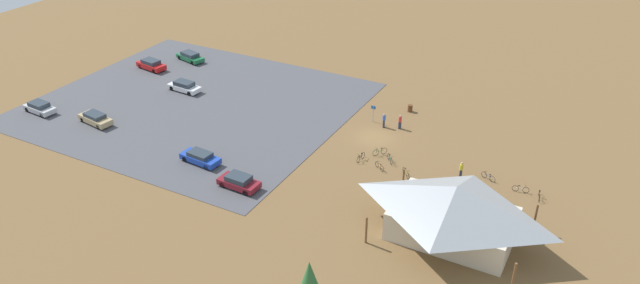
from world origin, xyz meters
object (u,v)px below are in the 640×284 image
Objects in this scene: visitor_at_bikes at (400,122)px; visitor_crossing_yard at (461,169)px; bicycle_orange_near_sign at (380,166)px; bicycle_yellow_edge_north at (406,173)px; car_red_inner_stall at (151,65)px; bicycle_white_mid_cluster at (521,189)px; car_blue_second_row at (200,157)px; lot_sign at (373,111)px; car_tan_near_entry at (95,118)px; trash_bin at (410,108)px; bicycle_black_lone_west at (361,157)px; car_silver_mid_lot at (40,107)px; bicycle_blue_yard_center at (488,177)px; bicycle_teal_back_row at (390,159)px; car_white_far_end at (184,86)px; bicycle_red_edge_south at (539,196)px; bike_pavilion at (454,209)px; car_green_front_row at (190,57)px; bicycle_green_front_row at (380,152)px.

visitor_crossing_yard reaches higher than visitor_at_bikes.
bicycle_yellow_edge_north is (-2.91, -0.03, 0.03)m from bicycle_orange_near_sign.
bicycle_white_mid_cluster is at bearing 172.59° from car_red_inner_stall.
car_blue_second_row is 28.49m from car_red_inner_stall.
car_tan_near_entry is (29.00, 16.15, -0.68)m from lot_sign.
trash_bin is 13.65m from bicycle_black_lone_west.
car_silver_mid_lot is 44.29m from visitor_at_bikes.
visitor_crossing_yard is at bearing 143.34° from visitor_at_bikes.
lot_sign is 34.83m from car_red_inner_stall.
bicycle_white_mid_cluster is 11.31m from bicycle_yellow_edge_north.
bicycle_blue_yard_center is 29.98m from car_blue_second_row.
car_white_far_end is (31.07, -4.01, 0.34)m from bicycle_teal_back_row.
visitor_crossing_yard reaches higher than bicycle_yellow_edge_north.
car_red_inner_stall reaches higher than bicycle_teal_back_row.
bicycle_teal_back_row is 0.30× the size of car_tan_near_entry.
bicycle_yellow_edge_north is at bearing 108.99° from trash_bin.
car_silver_mid_lot is 0.93× the size of car_red_inner_stall.
lot_sign reaches higher than trash_bin.
bicycle_red_edge_south is 15.36m from bicycle_teal_back_row.
bicycle_yellow_edge_north is at bearing 114.93° from visitor_at_bikes.
bike_pavilion is at bearing 118.88° from trash_bin.
car_green_front_row reaches higher than bicycle_blue_yard_center.
visitor_at_bikes reaches higher than bicycle_blue_yard_center.
trash_bin is 4.90m from visitor_at_bikes.
bicycle_yellow_edge_north reaches higher than bicycle_blue_yard_center.
bicycle_black_lone_west is 10.56m from visitor_crossing_yard.
bicycle_blue_yard_center is at bearing -167.53° from car_tan_near_entry.
car_tan_near_entry reaches higher than bicycle_red_edge_south.
bicycle_blue_yard_center is 2.81m from visitor_crossing_yard.
car_tan_near_entry is (33.99, 6.52, 0.38)m from bicycle_orange_near_sign.
bicycle_red_edge_south is (-17.76, 12.03, -0.10)m from trash_bin.
bicycle_orange_near_sign is (-2.01, 14.34, -0.10)m from trash_bin.
car_tan_near_entry is (-8.35, -1.08, -0.00)m from car_silver_mid_lot.
car_silver_mid_lot is 23.12m from car_green_front_row.
bicycle_red_edge_south is 7.86m from visitor_crossing_yard.
trash_bin is at bearing -163.54° from car_white_far_end.
bike_pavilion is at bearing 124.18° from visitor_at_bikes.
trash_bin is 0.20× the size of car_silver_mid_lot.
lot_sign is 0.50× the size of car_silver_mid_lot.
bicycle_blue_yard_center is 0.90× the size of visitor_crossing_yard.
bicycle_yellow_edge_north is at bearing -46.34° from bike_pavilion.
car_green_front_row is (47.51, -11.55, 0.35)m from bicycle_blue_yard_center.
car_silver_mid_lot is at bearing 14.09° from bicycle_green_front_row.
trash_bin reaches higher than bicycle_yellow_edge_north.
trash_bin is 21.45m from bicycle_red_edge_south.
bike_pavilion is at bearing 147.10° from bicycle_black_lone_west.
bike_pavilion is at bearing 137.71° from bicycle_green_front_row.
bicycle_blue_yard_center is at bearing -158.14° from car_blue_second_row.
lot_sign reaches higher than bicycle_yellow_edge_north.
bicycle_yellow_edge_north is at bearing -170.43° from car_silver_mid_lot.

